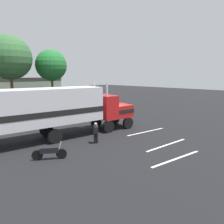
% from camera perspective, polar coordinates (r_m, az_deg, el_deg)
% --- Properties ---
extents(ground_plane, '(120.00, 120.00, 0.00)m').
position_cam_1_polar(ground_plane, '(19.53, -0.91, -4.59)').
color(ground_plane, black).
extents(lane_stripe_near, '(4.33, 1.14, 0.01)m').
position_cam_1_polar(lane_stripe_near, '(18.43, 9.90, -5.69)').
color(lane_stripe_near, silver).
rests_on(lane_stripe_near, ground_plane).
extents(lane_stripe_mid, '(4.36, 0.90, 0.01)m').
position_cam_1_polar(lane_stripe_mid, '(15.45, 15.68, -9.22)').
color(lane_stripe_mid, silver).
rests_on(lane_stripe_mid, ground_plane).
extents(lane_stripe_far, '(4.32, 1.15, 0.01)m').
position_cam_1_polar(lane_stripe_far, '(13.27, 18.29, -12.78)').
color(lane_stripe_far, silver).
rests_on(lane_stripe_far, ground_plane).
extents(semi_truck, '(14.37, 5.38, 4.50)m').
position_cam_1_polar(semi_truck, '(16.32, -17.52, 0.90)').
color(semi_truck, '#B21919').
rests_on(semi_truck, ground_plane).
extents(person_bystander, '(0.43, 0.48, 1.63)m').
position_cam_1_polar(person_bystander, '(15.04, -4.73, -5.82)').
color(person_bystander, black).
rests_on(person_bystander, ground_plane).
extents(parked_bus, '(11.26, 4.23, 3.40)m').
position_cam_1_polar(parked_bus, '(25.38, -26.09, 2.65)').
color(parked_bus, '#BFB29E').
rests_on(parked_bus, ground_plane).
extents(motorcycle, '(1.75, 1.35, 1.12)m').
position_cam_1_polar(motorcycle, '(12.95, -17.73, -11.07)').
color(motorcycle, black).
rests_on(motorcycle, ground_plane).
extents(tree_center, '(5.56, 5.56, 9.63)m').
position_cam_1_polar(tree_center, '(38.06, -17.30, 12.83)').
color(tree_center, brown).
rests_on(tree_center, ground_plane).
extents(tree_right, '(6.98, 6.98, 11.33)m').
position_cam_1_polar(tree_right, '(36.21, -27.75, 13.81)').
color(tree_right, brown).
rests_on(tree_right, ground_plane).
extents(building_backdrop, '(23.20, 10.49, 4.49)m').
position_cam_1_polar(building_backdrop, '(44.76, -29.47, 5.94)').
color(building_backdrop, gray).
rests_on(building_backdrop, ground_plane).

